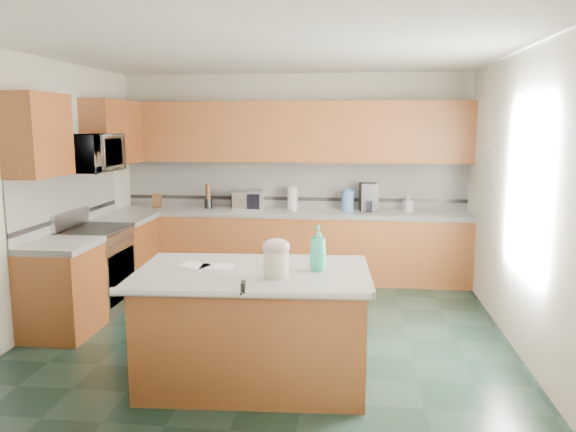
# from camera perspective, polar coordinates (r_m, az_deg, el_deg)

# --- Properties ---
(floor) EXTENTS (4.60, 4.60, 0.00)m
(floor) POSITION_cam_1_polar(r_m,az_deg,el_deg) (5.66, -1.96, -11.81)
(floor) COLOR black
(floor) RESTS_ON ground
(ceiling) EXTENTS (4.60, 4.60, 0.00)m
(ceiling) POSITION_cam_1_polar(r_m,az_deg,el_deg) (5.32, -2.13, 16.43)
(ceiling) COLOR white
(ceiling) RESTS_ON ground
(wall_back) EXTENTS (4.60, 0.04, 2.70)m
(wall_back) POSITION_cam_1_polar(r_m,az_deg,el_deg) (7.61, 0.59, 4.12)
(wall_back) COLOR silver
(wall_back) RESTS_ON ground
(wall_front) EXTENTS (4.60, 0.04, 2.70)m
(wall_front) POSITION_cam_1_polar(r_m,az_deg,el_deg) (3.09, -8.52, -3.71)
(wall_front) COLOR silver
(wall_front) RESTS_ON ground
(wall_left) EXTENTS (0.04, 4.60, 2.70)m
(wall_left) POSITION_cam_1_polar(r_m,az_deg,el_deg) (6.12, -24.07, 2.03)
(wall_left) COLOR silver
(wall_left) RESTS_ON ground
(wall_right) EXTENTS (0.04, 4.60, 2.70)m
(wall_right) POSITION_cam_1_polar(r_m,az_deg,el_deg) (5.48, 22.70, 1.36)
(wall_right) COLOR silver
(wall_right) RESTS_ON ground
(back_base_cab) EXTENTS (4.60, 0.60, 0.86)m
(back_base_cab) POSITION_cam_1_polar(r_m,az_deg,el_deg) (7.44, 0.32, -3.18)
(back_base_cab) COLOR #4D220C
(back_base_cab) RESTS_ON ground
(back_countertop) EXTENTS (4.60, 0.64, 0.06)m
(back_countertop) POSITION_cam_1_polar(r_m,az_deg,el_deg) (7.36, 0.32, 0.32)
(back_countertop) COLOR white
(back_countertop) RESTS_ON back_base_cab
(back_upper_cab) EXTENTS (4.60, 0.33, 0.78)m
(back_upper_cab) POSITION_cam_1_polar(r_m,az_deg,el_deg) (7.40, 0.44, 8.54)
(back_upper_cab) COLOR #4D220C
(back_upper_cab) RESTS_ON wall_back
(back_backsplash) EXTENTS (4.60, 0.02, 0.63)m
(back_backsplash) POSITION_cam_1_polar(r_m,az_deg,el_deg) (7.59, 0.56, 3.23)
(back_backsplash) COLOR silver
(back_backsplash) RESTS_ON back_countertop
(back_accent_band) EXTENTS (4.60, 0.01, 0.05)m
(back_accent_band) POSITION_cam_1_polar(r_m,az_deg,el_deg) (7.61, 0.55, 1.77)
(back_accent_band) COLOR black
(back_accent_band) RESTS_ON back_countertop
(left_base_cab_rear) EXTENTS (0.60, 0.82, 0.86)m
(left_base_cab_rear) POSITION_cam_1_polar(r_m,az_deg,el_deg) (7.27, -16.24, -3.86)
(left_base_cab_rear) COLOR #4D220C
(left_base_cab_rear) RESTS_ON ground
(left_counter_rear) EXTENTS (0.64, 0.82, 0.06)m
(left_counter_rear) POSITION_cam_1_polar(r_m,az_deg,el_deg) (7.18, -16.40, -0.29)
(left_counter_rear) COLOR white
(left_counter_rear) RESTS_ON left_base_cab_rear
(left_base_cab_front) EXTENTS (0.60, 0.72, 0.86)m
(left_base_cab_front) POSITION_cam_1_polar(r_m,az_deg,el_deg) (5.93, -21.97, -7.12)
(left_base_cab_front) COLOR #4D220C
(left_base_cab_front) RESTS_ON ground
(left_counter_front) EXTENTS (0.64, 0.72, 0.06)m
(left_counter_front) POSITION_cam_1_polar(r_m,az_deg,el_deg) (5.83, -22.25, -2.77)
(left_counter_front) COLOR white
(left_counter_front) RESTS_ON left_base_cab_front
(left_backsplash) EXTENTS (0.02, 2.30, 0.63)m
(left_backsplash) POSITION_cam_1_polar(r_m,az_deg,el_deg) (6.59, -21.35, 1.66)
(left_backsplash) COLOR silver
(left_backsplash) RESTS_ON wall_left
(left_accent_band) EXTENTS (0.01, 2.30, 0.05)m
(left_accent_band) POSITION_cam_1_polar(r_m,az_deg,el_deg) (6.62, -21.20, -0.01)
(left_accent_band) COLOR black
(left_accent_band) RESTS_ON wall_left
(left_upper_cab_rear) EXTENTS (0.33, 1.09, 0.78)m
(left_upper_cab_rear) POSITION_cam_1_polar(r_m,az_deg,el_deg) (7.26, -17.36, 8.11)
(left_upper_cab_rear) COLOR #4D220C
(left_upper_cab_rear) RESTS_ON wall_left
(left_upper_cab_front) EXTENTS (0.33, 0.72, 0.78)m
(left_upper_cab_front) POSITION_cam_1_polar(r_m,az_deg,el_deg) (5.78, -24.08, 7.52)
(left_upper_cab_front) COLOR #4D220C
(left_upper_cab_front) RESTS_ON wall_left
(range_body) EXTENTS (0.60, 0.76, 0.88)m
(range_body) POSITION_cam_1_polar(r_m,az_deg,el_deg) (6.57, -18.91, -5.30)
(range_body) COLOR #B7B7BC
(range_body) RESTS_ON ground
(range_oven_door) EXTENTS (0.02, 0.68, 0.55)m
(range_oven_door) POSITION_cam_1_polar(r_m,az_deg,el_deg) (6.46, -16.55, -5.79)
(range_oven_door) COLOR black
(range_oven_door) RESTS_ON range_body
(range_cooktop) EXTENTS (0.62, 0.78, 0.04)m
(range_cooktop) POSITION_cam_1_polar(r_m,az_deg,el_deg) (6.47, -19.12, -1.35)
(range_cooktop) COLOR black
(range_cooktop) RESTS_ON range_body
(range_handle) EXTENTS (0.02, 0.66, 0.02)m
(range_handle) POSITION_cam_1_polar(r_m,az_deg,el_deg) (6.36, -16.46, -2.50)
(range_handle) COLOR #B7B7BC
(range_handle) RESTS_ON range_body
(range_backguard) EXTENTS (0.06, 0.76, 0.18)m
(range_backguard) POSITION_cam_1_polar(r_m,az_deg,el_deg) (6.57, -21.22, -0.26)
(range_backguard) COLOR #B7B7BC
(range_backguard) RESTS_ON range_body
(microwave) EXTENTS (0.50, 0.73, 0.41)m
(microwave) POSITION_cam_1_polar(r_m,az_deg,el_deg) (6.38, -19.52, 6.02)
(microwave) COLOR #B7B7BC
(microwave) RESTS_ON wall_left
(island_base) EXTENTS (1.75, 1.07, 0.86)m
(island_base) POSITION_cam_1_polar(r_m,az_deg,el_deg) (4.54, -3.51, -11.47)
(island_base) COLOR #4D220C
(island_base) RESTS_ON ground
(island_top) EXTENTS (1.86, 1.17, 0.06)m
(island_top) POSITION_cam_1_polar(r_m,az_deg,el_deg) (4.40, -3.57, -5.86)
(island_top) COLOR white
(island_top) RESTS_ON island_base
(island_bullnose) EXTENTS (1.80, 0.16, 0.06)m
(island_bullnose) POSITION_cam_1_polar(r_m,az_deg,el_deg) (3.89, -4.98, -7.90)
(island_bullnose) COLOR white
(island_bullnose) RESTS_ON island_base
(treat_jar) EXTENTS (0.23, 0.23, 0.20)m
(treat_jar) POSITION_cam_1_polar(r_m,az_deg,el_deg) (4.16, -1.21, -4.91)
(treat_jar) COLOR silver
(treat_jar) RESTS_ON island_top
(treat_jar_lid) EXTENTS (0.21, 0.21, 0.13)m
(treat_jar_lid) POSITION_cam_1_polar(r_m,az_deg,el_deg) (4.13, -1.21, -3.16)
(treat_jar_lid) COLOR beige
(treat_jar_lid) RESTS_ON treat_jar
(treat_jar_knob) EXTENTS (0.07, 0.02, 0.02)m
(treat_jar_knob) POSITION_cam_1_polar(r_m,az_deg,el_deg) (4.12, -1.21, -2.55)
(treat_jar_knob) COLOR tan
(treat_jar_knob) RESTS_ON treat_jar_lid
(treat_jar_knob_end_l) EXTENTS (0.04, 0.04, 0.04)m
(treat_jar_knob_end_l) POSITION_cam_1_polar(r_m,az_deg,el_deg) (4.12, -1.68, -2.54)
(treat_jar_knob_end_l) COLOR tan
(treat_jar_knob_end_l) RESTS_ON treat_jar_lid
(treat_jar_knob_end_r) EXTENTS (0.04, 0.04, 0.04)m
(treat_jar_knob_end_r) POSITION_cam_1_polar(r_m,az_deg,el_deg) (4.12, -0.74, -2.56)
(treat_jar_knob_end_r) COLOR tan
(treat_jar_knob_end_r) RESTS_ON treat_jar_lid
(soap_bottle_island) EXTENTS (0.15, 0.15, 0.35)m
(soap_bottle_island) POSITION_cam_1_polar(r_m,az_deg,el_deg) (4.34, 3.08, -3.25)
(soap_bottle_island) COLOR #32B595
(soap_bottle_island) RESTS_ON island_top
(paper_sheet_a) EXTENTS (0.28, 0.22, 0.00)m
(paper_sheet_a) POSITION_cam_1_polar(r_m,az_deg,el_deg) (4.52, -7.18, -5.09)
(paper_sheet_a) COLOR white
(paper_sheet_a) RESTS_ON island_top
(paper_sheet_b) EXTENTS (0.29, 0.26, 0.00)m
(paper_sheet_b) POSITION_cam_1_polar(r_m,az_deg,el_deg) (4.58, -9.48, -4.96)
(paper_sheet_b) COLOR white
(paper_sheet_b) RESTS_ON island_top
(clamp_body) EXTENTS (0.04, 0.10, 0.08)m
(clamp_body) POSITION_cam_1_polar(r_m,az_deg,el_deg) (3.90, -4.57, -7.27)
(clamp_body) COLOR black
(clamp_body) RESTS_ON island_top
(clamp_handle) EXTENTS (0.01, 0.07, 0.01)m
(clamp_handle) POSITION_cam_1_polar(r_m,az_deg,el_deg) (3.85, -4.73, -7.79)
(clamp_handle) COLOR black
(clamp_handle) RESTS_ON island_top
(knife_block) EXTENTS (0.11, 0.14, 0.20)m
(knife_block) POSITION_cam_1_polar(r_m,az_deg,el_deg) (7.80, -13.17, 1.51)
(knife_block) COLOR #472814
(knife_block) RESTS_ON back_countertop
(utensil_crock) EXTENTS (0.11, 0.11, 0.13)m
(utensil_crock) POSITION_cam_1_polar(r_m,az_deg,el_deg) (7.62, -8.11, 1.28)
(utensil_crock) COLOR black
(utensil_crock) RESTS_ON back_countertop
(utensil_bundle) EXTENTS (0.06, 0.06, 0.19)m
(utensil_bundle) POSITION_cam_1_polar(r_m,az_deg,el_deg) (7.60, -8.14, 2.49)
(utensil_bundle) COLOR #472814
(utensil_bundle) RESTS_ON utensil_crock
(toaster_oven) EXTENTS (0.47, 0.38, 0.24)m
(toaster_oven) POSITION_cam_1_polar(r_m,az_deg,el_deg) (7.47, -4.17, 1.60)
(toaster_oven) COLOR #B7B7BC
(toaster_oven) RESTS_ON back_countertop
(toaster_oven_door) EXTENTS (0.38, 0.01, 0.20)m
(toaster_oven_door) POSITION_cam_1_polar(r_m,az_deg,el_deg) (7.34, -4.37, 1.46)
(toaster_oven_door) COLOR black
(toaster_oven_door) RESTS_ON toaster_oven
(paper_towel) EXTENTS (0.13, 0.13, 0.30)m
(paper_towel) POSITION_cam_1_polar(r_m,az_deg,el_deg) (7.43, 0.47, 1.80)
(paper_towel) COLOR white
(paper_towel) RESTS_ON back_countertop
(paper_towel_base) EXTENTS (0.20, 0.20, 0.01)m
(paper_towel_base) POSITION_cam_1_polar(r_m,az_deg,el_deg) (7.45, 0.47, 0.72)
(paper_towel_base) COLOR #B7B7BC
(paper_towel_base) RESTS_ON back_countertop
(water_jug) EXTENTS (0.16, 0.16, 0.26)m
(water_jug) POSITION_cam_1_polar(r_m,az_deg,el_deg) (7.35, 6.09, 1.54)
(water_jug) COLOR #446AA7
(water_jug) RESTS_ON back_countertop
(water_jug_neck) EXTENTS (0.08, 0.08, 0.04)m
(water_jug_neck) POSITION_cam_1_polar(r_m,az_deg,el_deg) (7.33, 6.11, 2.71)
(water_jug_neck) COLOR #446AA7
(water_jug_neck) RESTS_ON water_jug
(coffee_maker) EXTENTS (0.24, 0.26, 0.37)m
(coffee_maker) POSITION_cam_1_polar(r_m,az_deg,el_deg) (7.36, 8.17, 1.91)
(coffee_maker) COLOR black
(coffee_maker) RESTS_ON back_countertop
(coffee_carafe) EXTENTS (0.15, 0.15, 0.15)m
(coffee_carafe) POSITION_cam_1_polar(r_m,az_deg,el_deg) (7.33, 8.16, 1.02)
(coffee_carafe) COLOR black
(coffee_carafe) RESTS_ON back_countertop
(soap_bottle_back) EXTENTS (0.13, 0.13, 0.22)m
(soap_bottle_back) POSITION_cam_1_polar(r_m,az_deg,el_deg) (7.38, 12.08, 1.22)
(soap_bottle_back) COLOR white
(soap_bottle_back) RESTS_ON back_countertop
(soap_back_cap) EXTENTS (0.02, 0.02, 0.03)m
(soap_back_cap) POSITION_cam_1_polar(r_m,az_deg,el_deg) (7.36, 12.12, 2.18)
(soap_back_cap) COLOR red
(soap_back_cap) RESTS_ON soap_bottle_back
(window_light_proxy) EXTENTS (0.02, 1.40, 1.10)m
(window_light_proxy) POSITION_cam_1_polar(r_m,az_deg,el_deg) (5.27, 23.08, 2.68)
(window_light_proxy) COLOR white
(window_light_proxy) RESTS_ON wall_right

